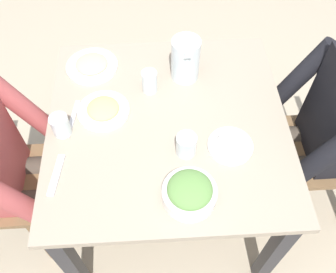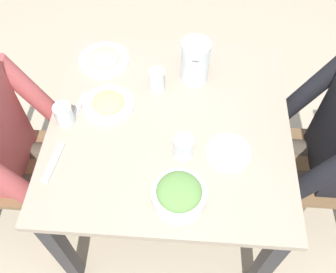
% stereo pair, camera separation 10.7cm
% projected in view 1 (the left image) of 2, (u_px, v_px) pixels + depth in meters
% --- Properties ---
extents(ground_plane, '(8.00, 8.00, 0.00)m').
position_uv_depth(ground_plane, '(168.00, 200.00, 2.05)').
color(ground_plane, tan).
extents(dining_table, '(0.96, 0.96, 0.72)m').
position_uv_depth(dining_table, '(168.00, 138.00, 1.55)').
color(dining_table, gray).
rests_on(dining_table, ground_plane).
extents(diner_near, '(0.48, 0.53, 1.18)m').
position_uv_depth(diner_near, '(318.00, 124.00, 1.54)').
color(diner_near, black).
rests_on(diner_near, ground_plane).
extents(diner_far, '(0.48, 0.53, 1.18)m').
position_uv_depth(diner_far, '(8.00, 160.00, 1.44)').
color(diner_far, '#B24C4C').
rests_on(diner_far, ground_plane).
extents(water_pitcher, '(0.16, 0.12, 0.19)m').
position_uv_depth(water_pitcher, '(185.00, 59.00, 1.53)').
color(water_pitcher, silver).
rests_on(water_pitcher, dining_table).
extents(salad_bowl, '(0.19, 0.19, 0.09)m').
position_uv_depth(salad_bowl, '(190.00, 192.00, 1.23)').
color(salad_bowl, white).
rests_on(salad_bowl, dining_table).
extents(plate_yoghurt, '(0.17, 0.17, 0.06)m').
position_uv_depth(plate_yoghurt, '(231.00, 144.00, 1.38)').
color(plate_yoghurt, white).
rests_on(plate_yoghurt, dining_table).
extents(plate_beans, '(0.23, 0.23, 0.04)m').
position_uv_depth(plate_beans, '(92.00, 65.00, 1.63)').
color(plate_beans, white).
rests_on(plate_beans, dining_table).
extents(plate_fries, '(0.21, 0.21, 0.04)m').
position_uv_depth(plate_fries, '(103.00, 110.00, 1.48)').
color(plate_fries, white).
rests_on(plate_fries, dining_table).
extents(water_glass_far_left, '(0.07, 0.07, 0.09)m').
position_uv_depth(water_glass_far_left, '(61.00, 125.00, 1.40)').
color(water_glass_far_left, silver).
rests_on(water_glass_far_left, dining_table).
extents(water_glass_near_left, '(0.08, 0.08, 0.09)m').
position_uv_depth(water_glass_near_left, '(186.00, 145.00, 1.34)').
color(water_glass_near_left, silver).
rests_on(water_glass_near_left, dining_table).
extents(water_glass_center, '(0.06, 0.06, 0.10)m').
position_uv_depth(water_glass_center, '(150.00, 82.00, 1.52)').
color(water_glass_center, silver).
rests_on(water_glass_center, dining_table).
extents(salt_shaker, '(0.03, 0.03, 0.05)m').
position_uv_depth(salt_shaker, '(177.00, 47.00, 1.67)').
color(salt_shaker, white).
rests_on(salt_shaker, dining_table).
extents(fork_near, '(0.17, 0.05, 0.01)m').
position_uv_depth(fork_near, '(56.00, 175.00, 1.32)').
color(fork_near, silver).
rests_on(fork_near, dining_table).
extents(knife_near, '(0.19, 0.05, 0.01)m').
position_uv_depth(knife_near, '(73.00, 119.00, 1.46)').
color(knife_near, silver).
rests_on(knife_near, dining_table).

